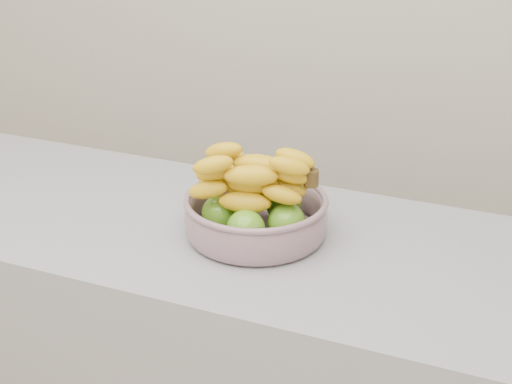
% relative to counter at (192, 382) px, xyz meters
% --- Properties ---
extents(counter, '(2.00, 0.60, 0.90)m').
position_rel_counter_xyz_m(counter, '(0.00, 0.00, 0.00)').
color(counter, gray).
rests_on(counter, ground).
extents(fruit_bowl, '(0.30, 0.30, 0.18)m').
position_rel_counter_xyz_m(fruit_bowl, '(0.17, -0.00, 0.51)').
color(fruit_bowl, '#8795A3').
rests_on(fruit_bowl, counter).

